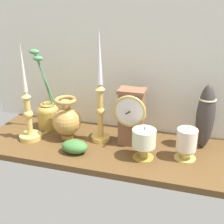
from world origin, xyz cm
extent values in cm
cube|color=brown|center=(0.00, 0.00, -1.20)|extent=(100.00, 36.00, 2.40)
cube|color=silver|center=(0.00, 18.50, 32.50)|extent=(120.00, 2.00, 65.00)
cube|color=brown|center=(7.75, 4.42, 10.39)|extent=(8.93, 6.48, 20.79)
cube|color=brown|center=(7.75, 4.42, 21.39)|extent=(10.00, 7.26, 1.20)
torus|color=tan|center=(7.75, 0.78, 14.69)|extent=(12.31, 1.12, 12.31)
cylinder|color=white|center=(7.75, 0.68, 14.69)|extent=(10.30, 0.40, 10.30)
cube|color=black|center=(7.75, 0.38, 14.69)|extent=(1.89, 3.89, 0.30)
cylinder|color=#DAAB52|center=(-4.19, 3.12, 0.90)|extent=(7.40, 7.40, 1.80)
cylinder|color=#DAAB52|center=(-4.19, 3.12, 11.49)|extent=(2.11, 2.11, 19.39)
sphere|color=#DAAB52|center=(-4.19, 3.12, 12.46)|extent=(3.37, 3.37, 3.37)
cone|color=#DAAB52|center=(-4.19, 3.12, 22.19)|extent=(3.90, 3.90, 2.00)
cone|color=silver|center=(-4.19, 3.12, 33.60)|extent=(2.11, 2.11, 20.82)
cylinder|color=#D6B65E|center=(-31.67, -3.51, 0.90)|extent=(8.81, 8.81, 1.80)
cylinder|color=#D6B65E|center=(-31.67, -3.51, 9.77)|extent=(2.39, 2.39, 15.93)
sphere|color=#D6B65E|center=(-31.67, -3.51, 10.56)|extent=(3.82, 3.82, 3.82)
cone|color=#D6B65E|center=(-31.67, -3.51, 18.73)|extent=(3.78, 3.78, 2.00)
cone|color=silver|center=(-31.67, -3.51, 29.34)|extent=(1.86, 1.86, 19.20)
cylinder|color=#B48745|center=(-17.71, 1.35, 0.80)|extent=(5.10, 5.10, 1.60)
sphere|color=#B48745|center=(-17.71, 1.35, 7.27)|extent=(11.34, 11.34, 11.34)
cylinder|color=#B48745|center=(-17.71, 1.35, 14.54)|extent=(3.18, 3.18, 3.19)
torus|color=#B48745|center=(-17.71, 1.35, 16.14)|extent=(8.72, 8.72, 1.57)
cylinder|color=#B39241|center=(-29.43, 7.88, 4.23)|extent=(9.11, 9.11, 8.45)
ellipsoid|color=#B39241|center=(-29.43, 7.88, 8.45)|extent=(8.65, 8.65, 4.33)
torus|color=#B39241|center=(-29.43, 7.88, 10.62)|extent=(5.91, 5.91, 0.90)
cylinder|color=#468954|center=(-29.43, 7.88, 21.68)|extent=(7.45, 1.33, 21.22)
ellipsoid|color=#468954|center=(-32.86, 7.52, 32.74)|extent=(4.40, 2.80, 2.00)
cylinder|color=#468954|center=(-29.43, 7.88, 20.46)|extent=(4.16, 2.43, 19.44)
ellipsoid|color=#468954|center=(-31.21, 6.97, 30.31)|extent=(4.40, 2.80, 2.00)
cylinder|color=tan|center=(28.91, -1.44, 1.66)|extent=(3.03, 3.03, 3.32)
cylinder|color=tan|center=(28.91, -1.44, 0.40)|extent=(7.58, 7.58, 0.80)
cylinder|color=tan|center=(28.91, -1.44, 3.32)|extent=(6.82, 6.82, 0.60)
cylinder|color=beige|center=(28.91, -1.44, 7.53)|extent=(7.14, 7.14, 7.63)
cylinder|color=black|center=(28.91, -1.44, 11.95)|extent=(0.30, 0.30, 1.20)
cylinder|color=#AE8D3B|center=(14.58, -5.33, 2.15)|extent=(2.99, 2.99, 4.30)
cylinder|color=#AE8D3B|center=(14.58, -5.33, 0.40)|extent=(7.46, 7.46, 0.80)
cylinder|color=#AE8D3B|center=(14.58, -5.33, 4.30)|extent=(6.72, 6.72, 0.60)
cylinder|color=beige|center=(14.58, -5.33, 7.88)|extent=(8.37, 8.37, 6.36)
cylinder|color=black|center=(14.58, -5.33, 11.66)|extent=(0.30, 0.30, 1.20)
ellipsoid|color=#393230|center=(34.45, 8.70, 12.42)|extent=(6.63, 6.63, 24.85)
torus|color=#CCB78C|center=(34.45, 8.70, 19.38)|extent=(6.24, 6.24, 0.60)
ellipsoid|color=#3C7235|center=(-10.30, -8.73, 2.38)|extent=(9.91, 6.93, 4.76)
camera|label=1|loc=(30.33, -97.85, 56.47)|focal=48.38mm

